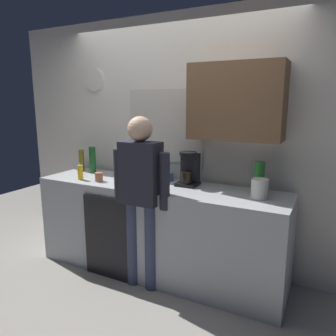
# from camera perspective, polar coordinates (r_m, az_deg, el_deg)

# --- Properties ---
(ground_plane) EXTENTS (8.00, 8.00, 0.00)m
(ground_plane) POSITION_cam_1_polar(r_m,az_deg,el_deg) (3.30, -4.49, -19.89)
(ground_plane) COLOR #9E998E
(kitchen_counter) EXTENTS (2.54, 0.64, 0.92)m
(kitchen_counter) POSITION_cam_1_polar(r_m,az_deg,el_deg) (3.32, -1.84, -10.72)
(kitchen_counter) COLOR #B2B7BC
(kitchen_counter) RESTS_ON ground_plane
(dishwasher_panel) EXTENTS (0.56, 0.02, 0.83)m
(dishwasher_panel) POSITION_cam_1_polar(r_m,az_deg,el_deg) (3.27, -10.50, -12.14)
(dishwasher_panel) COLOR black
(dishwasher_panel) RESTS_ON ground_plane
(back_wall_assembly) EXTENTS (4.14, 0.42, 2.60)m
(back_wall_assembly) POSITION_cam_1_polar(r_m,az_deg,el_deg) (3.40, 2.74, 5.58)
(back_wall_assembly) COLOR silver
(back_wall_assembly) RESTS_ON ground_plane
(coffee_maker) EXTENTS (0.20, 0.20, 0.33)m
(coffee_maker) POSITION_cam_1_polar(r_m,az_deg,el_deg) (3.15, 3.72, -0.38)
(coffee_maker) COLOR black
(coffee_maker) RESTS_ON kitchen_counter
(bottle_olive_oil) EXTENTS (0.06, 0.06, 0.25)m
(bottle_olive_oil) POSITION_cam_1_polar(r_m,az_deg,el_deg) (3.94, -14.99, 1.34)
(bottle_olive_oil) COLOR olive
(bottle_olive_oil) RESTS_ON kitchen_counter
(bottle_clear_soda) EXTENTS (0.09, 0.09, 0.28)m
(bottle_clear_soda) POSITION_cam_1_polar(r_m,az_deg,el_deg) (3.00, 15.80, -1.54)
(bottle_clear_soda) COLOR #2D8C33
(bottle_clear_soda) RESTS_ON kitchen_counter
(bottle_green_wine) EXTENTS (0.07, 0.07, 0.30)m
(bottle_green_wine) POSITION_cam_1_polar(r_m,az_deg,el_deg) (3.79, -13.16, 1.41)
(bottle_green_wine) COLOR #195923
(bottle_green_wine) RESTS_ON kitchen_counter
(cup_yellow_cup) EXTENTS (0.07, 0.07, 0.08)m
(cup_yellow_cup) POSITION_cam_1_polar(r_m,az_deg,el_deg) (3.12, -7.86, -2.55)
(cup_yellow_cup) COLOR yellow
(cup_yellow_cup) RESTS_ON kitchen_counter
(cup_terracotta_mug) EXTENTS (0.08, 0.08, 0.09)m
(cup_terracotta_mug) POSITION_cam_1_polar(r_m,az_deg,el_deg) (3.38, -12.09, -1.55)
(cup_terracotta_mug) COLOR #B26647
(cup_terracotta_mug) RESTS_ON kitchen_counter
(cup_blue_mug) EXTENTS (0.08, 0.08, 0.10)m
(cup_blue_mug) POSITION_cam_1_polar(r_m,az_deg,el_deg) (3.43, -8.66, -1.15)
(cup_blue_mug) COLOR #3351B2
(cup_blue_mug) RESTS_ON kitchen_counter
(mixing_bowl) EXTENTS (0.22, 0.22, 0.08)m
(mixing_bowl) POSITION_cam_1_polar(r_m,az_deg,el_deg) (3.37, -0.88, -1.44)
(mixing_bowl) COLOR #4C72A5
(mixing_bowl) RESTS_ON kitchen_counter
(dish_soap) EXTENTS (0.06, 0.06, 0.18)m
(dish_soap) POSITION_cam_1_polar(r_m,az_deg,el_deg) (3.50, -15.21, -0.72)
(dish_soap) COLOR yellow
(dish_soap) RESTS_ON kitchen_counter
(storage_canister) EXTENTS (0.14, 0.14, 0.17)m
(storage_canister) POSITION_cam_1_polar(r_m,az_deg,el_deg) (2.82, 15.84, -3.55)
(storage_canister) COLOR silver
(storage_canister) RESTS_ON kitchen_counter
(person_at_sink) EXTENTS (0.57, 0.22, 1.60)m
(person_at_sink) POSITION_cam_1_polar(r_m,az_deg,el_deg) (2.92, -4.78, -3.80)
(person_at_sink) COLOR #3F4766
(person_at_sink) RESTS_ON ground_plane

